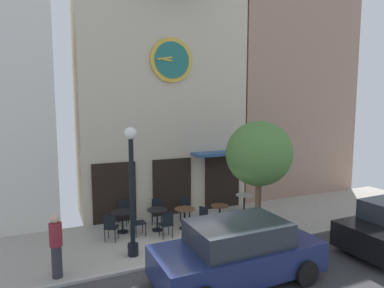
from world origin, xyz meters
name	(u,v)px	position (x,y,z in m)	size (l,w,h in m)	color
ground_plane	(212,278)	(0.00, -1.10, -0.02)	(24.93, 10.48, 0.13)	#9E998E
clock_building	(162,78)	(0.82, 5.31, 5.62)	(7.01, 3.66, 10.94)	beige
neighbor_building_right	(276,47)	(7.76, 6.61, 7.59)	(6.70, 4.97, 15.17)	#9E7A66
street_lamp	(132,191)	(-1.57, 0.98, 1.95)	(0.36, 0.36, 3.83)	black
street_tree	(259,154)	(2.57, 0.58, 2.86)	(2.25, 2.02, 3.95)	brown
cafe_table_center_left	(122,217)	(-1.47, 2.92, 0.56)	(0.79, 0.79, 0.75)	black
cafe_table_center_right	(157,215)	(-0.30, 2.60, 0.55)	(0.71, 0.71, 0.77)	black
cafe_table_rightmost	(185,214)	(0.66, 2.35, 0.54)	(0.74, 0.74, 0.75)	black
cafe_table_center	(220,211)	(2.01, 2.20, 0.51)	(0.67, 0.67, 0.74)	black
cafe_table_near_door	(244,200)	(3.69, 3.14, 0.52)	(0.72, 0.72, 0.74)	black
cafe_chair_facing_wall	(157,209)	(-0.07, 3.38, 0.53)	(0.51, 0.51, 0.90)	black
cafe_chair_near_lamp	(123,210)	(-1.27, 3.71, 0.53)	(0.53, 0.53, 0.90)	black
cafe_chair_corner	(205,217)	(1.25, 1.85, 0.53)	(0.52, 0.52, 0.90)	black
cafe_chair_by_entrance	(167,223)	(-0.22, 1.80, 0.53)	(0.41, 0.41, 0.90)	black
cafe_chair_facing_street	(137,221)	(-1.09, 2.39, 0.53)	(0.42, 0.42, 0.90)	black
cafe_chair_mid_row	(111,226)	(-1.99, 2.27, 0.53)	(0.54, 0.54, 0.90)	black
cafe_chair_near_tree	(185,207)	(0.99, 3.14, 0.53)	(0.51, 0.51, 0.90)	black
pedestrian_maroon	(56,245)	(-3.67, 0.52, 0.86)	(0.41, 0.41, 1.67)	#2D2D38
parked_car_navy	(238,252)	(0.52, -1.49, 0.76)	(4.32, 2.06, 1.55)	navy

